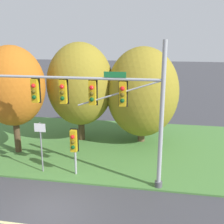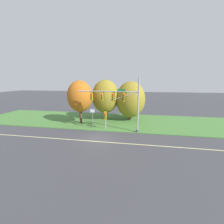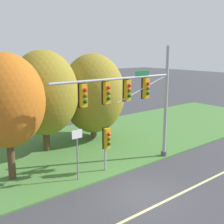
{
  "view_description": "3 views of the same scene",
  "coord_description": "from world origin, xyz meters",
  "px_view_note": "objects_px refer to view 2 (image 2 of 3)",
  "views": [
    {
      "loc": [
        4.82,
        -10.61,
        7.78
      ],
      "look_at": [
        2.11,
        4.52,
        3.59
      ],
      "focal_mm": 45.0,
      "sensor_mm": 36.0,
      "label": 1
    },
    {
      "loc": [
        4.89,
        -17.55,
        7.25
      ],
      "look_at": [
        1.13,
        3.63,
        2.67
      ],
      "focal_mm": 24.0,
      "sensor_mm": 36.0,
      "label": 2
    },
    {
      "loc": [
        -9.51,
        -9.43,
        7.31
      ],
      "look_at": [
        0.55,
        3.2,
        3.75
      ],
      "focal_mm": 45.0,
      "sensor_mm": 36.0,
      "label": 3
    }
  ],
  "objects_px": {
    "pedestrian_signal_near_kerb": "(105,116)",
    "tree_nearest_road": "(80,96)",
    "tree_left_of_mast": "(105,97)",
    "tree_behind_signpost": "(130,100)",
    "traffic_signal_mast": "(118,100)",
    "route_sign_post": "(93,116)"
  },
  "relations": [
    {
      "from": "route_sign_post",
      "to": "tree_left_of_mast",
      "type": "relative_size",
      "value": 0.41
    },
    {
      "from": "route_sign_post",
      "to": "tree_left_of_mast",
      "type": "bearing_deg",
      "value": 82.24
    },
    {
      "from": "tree_nearest_road",
      "to": "tree_left_of_mast",
      "type": "relative_size",
      "value": 0.98
    },
    {
      "from": "route_sign_post",
      "to": "traffic_signal_mast",
      "type": "bearing_deg",
      "value": -8.17
    },
    {
      "from": "tree_nearest_road",
      "to": "tree_left_of_mast",
      "type": "xyz_separation_m",
      "value": [
        3.62,
        3.05,
        -0.27
      ]
    },
    {
      "from": "traffic_signal_mast",
      "to": "tree_behind_signpost",
      "type": "relative_size",
      "value": 1.24
    },
    {
      "from": "pedestrian_signal_near_kerb",
      "to": "route_sign_post",
      "type": "xyz_separation_m",
      "value": [
        -1.99,
        0.12,
        -0.05
      ]
    },
    {
      "from": "tree_left_of_mast",
      "to": "pedestrian_signal_near_kerb",
      "type": "bearing_deg",
      "value": -77.66
    },
    {
      "from": "tree_behind_signpost",
      "to": "traffic_signal_mast",
      "type": "bearing_deg",
      "value": -102.34
    },
    {
      "from": "pedestrian_signal_near_kerb",
      "to": "tree_nearest_road",
      "type": "height_order",
      "value": "tree_nearest_road"
    },
    {
      "from": "pedestrian_signal_near_kerb",
      "to": "tree_nearest_road",
      "type": "bearing_deg",
      "value": 151.75
    },
    {
      "from": "tree_left_of_mast",
      "to": "tree_behind_signpost",
      "type": "relative_size",
      "value": 1.04
    },
    {
      "from": "tree_nearest_road",
      "to": "tree_left_of_mast",
      "type": "distance_m",
      "value": 4.74
    },
    {
      "from": "pedestrian_signal_near_kerb",
      "to": "tree_nearest_road",
      "type": "relative_size",
      "value": 0.39
    },
    {
      "from": "pedestrian_signal_near_kerb",
      "to": "tree_left_of_mast",
      "type": "relative_size",
      "value": 0.38
    },
    {
      "from": "route_sign_post",
      "to": "tree_nearest_road",
      "type": "relative_size",
      "value": 0.42
    },
    {
      "from": "route_sign_post",
      "to": "tree_behind_signpost",
      "type": "height_order",
      "value": "tree_behind_signpost"
    },
    {
      "from": "tree_nearest_road",
      "to": "tree_behind_signpost",
      "type": "relative_size",
      "value": 1.02
    },
    {
      "from": "route_sign_post",
      "to": "tree_nearest_road",
      "type": "distance_m",
      "value": 4.61
    },
    {
      "from": "pedestrian_signal_near_kerb",
      "to": "tree_behind_signpost",
      "type": "height_order",
      "value": "tree_behind_signpost"
    },
    {
      "from": "pedestrian_signal_near_kerb",
      "to": "tree_nearest_road",
      "type": "xyz_separation_m",
      "value": [
        -4.86,
        2.61,
        2.56
      ]
    },
    {
      "from": "tree_nearest_road",
      "to": "tree_left_of_mast",
      "type": "bearing_deg",
      "value": 40.11
    }
  ]
}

